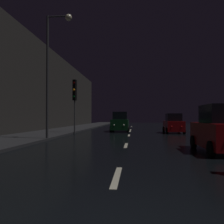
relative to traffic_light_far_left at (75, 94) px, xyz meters
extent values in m
cube|color=black|center=(5.01, 5.90, -3.63)|extent=(27.00, 84.00, 0.02)
cube|color=#28282B|center=(-2.30, 5.90, -3.54)|extent=(4.40, 84.00, 0.15)
cube|color=#2D2B28|center=(-4.90, 2.40, 1.26)|extent=(0.80, 63.00, 9.76)
cube|color=beige|center=(5.01, -15.60, -3.61)|extent=(0.16, 2.20, 0.01)
cube|color=beige|center=(5.01, -8.78, -3.61)|extent=(0.16, 2.20, 0.01)
cube|color=beige|center=(5.01, -1.49, -3.61)|extent=(0.16, 2.20, 0.01)
cube|color=beige|center=(5.01, 4.63, -3.61)|extent=(0.16, 2.20, 0.01)
cube|color=beige|center=(5.01, 7.33, -3.61)|extent=(0.16, 2.20, 0.01)
cube|color=beige|center=(5.01, 17.63, -3.61)|extent=(0.16, 2.20, 0.01)
cylinder|color=#38383A|center=(0.00, 0.02, -2.08)|extent=(0.12, 0.12, 3.07)
cube|color=black|center=(0.00, 0.02, 0.40)|extent=(0.36, 0.39, 1.90)
sphere|color=black|center=(-0.03, -0.16, 1.03)|extent=(0.22, 0.22, 0.22)
sphere|color=orange|center=(-0.03, -0.16, 0.40)|extent=(0.22, 0.22, 0.22)
sphere|color=black|center=(-0.03, -0.16, -0.23)|extent=(0.22, 0.22, 0.22)
cylinder|color=#2D2D30|center=(-0.20, -6.46, 0.46)|extent=(0.16, 0.16, 8.15)
cylinder|color=#2D2D30|center=(0.50, -6.46, 4.49)|extent=(1.40, 0.10, 0.10)
sphere|color=beige|center=(1.20, -6.46, 4.39)|extent=(0.44, 0.44, 0.44)
cube|color=#0F3819|center=(3.95, 4.05, -2.87)|extent=(1.74, 4.07, 1.07)
cube|color=black|center=(3.95, 4.19, -1.93)|extent=(1.48, 2.03, 0.81)
cylinder|color=black|center=(4.80, 2.62, -3.31)|extent=(0.21, 0.62, 0.62)
cylinder|color=black|center=(3.09, 2.62, -3.31)|extent=(0.21, 0.62, 0.62)
cylinder|color=black|center=(4.80, 5.47, -3.31)|extent=(0.21, 0.62, 0.62)
cylinder|color=black|center=(3.09, 5.47, -3.31)|extent=(0.21, 0.62, 0.62)
sphere|color=white|center=(4.43, 2.05, -2.87)|extent=(0.17, 0.17, 0.17)
sphere|color=white|center=(3.47, 2.05, -2.87)|extent=(0.17, 0.17, 0.17)
sphere|color=red|center=(4.43, 6.04, -2.87)|extent=(0.17, 0.17, 0.17)
sphere|color=red|center=(3.47, 6.04, -2.87)|extent=(0.17, 0.17, 0.17)
cube|color=maroon|center=(9.21, 2.06, -2.94)|extent=(1.56, 3.65, 0.95)
cube|color=black|center=(9.21, 1.93, -2.10)|extent=(1.33, 1.82, 0.73)
cylinder|color=black|center=(8.44, 3.33, -3.34)|extent=(0.19, 0.56, 0.56)
cylinder|color=black|center=(9.97, 3.33, -3.34)|extent=(0.19, 0.56, 0.56)
cylinder|color=black|center=(8.44, 0.78, -3.34)|extent=(0.19, 0.56, 0.56)
cylinder|color=black|center=(9.97, 0.78, -3.34)|extent=(0.19, 0.56, 0.56)
sphere|color=slate|center=(8.78, 3.85, -2.94)|extent=(0.16, 0.16, 0.16)
sphere|color=slate|center=(9.64, 3.85, -2.94)|extent=(0.16, 0.16, 0.16)
sphere|color=red|center=(8.78, 0.27, -2.94)|extent=(0.16, 0.16, 0.16)
sphere|color=red|center=(9.64, 0.27, -2.94)|extent=(0.16, 0.16, 0.16)
cube|color=maroon|center=(9.21, -10.79, -2.88)|extent=(1.71, 3.98, 1.04)
cube|color=black|center=(9.21, -10.93, -1.96)|extent=(1.45, 1.99, 0.80)
cylinder|color=black|center=(8.37, -9.39, -3.31)|extent=(0.21, 0.61, 0.61)
cylinder|color=black|center=(8.37, -12.18, -3.31)|extent=(0.21, 0.61, 0.61)
sphere|color=slate|center=(8.74, -8.83, -2.88)|extent=(0.17, 0.17, 0.17)
sphere|color=slate|center=(9.68, -8.83, -2.88)|extent=(0.17, 0.17, 0.17)
camera|label=1|loc=(5.45, -21.71, -2.12)|focal=38.77mm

